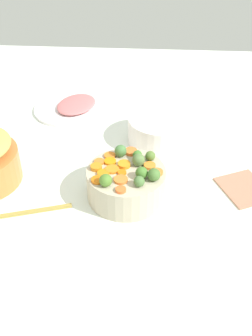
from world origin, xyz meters
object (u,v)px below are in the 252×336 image
casserole_dish (160,130)px  ham_plate (70,109)px  wooden_spoon (7,215)px  serving_bowl_carrots (126,184)px

casserole_dish → ham_plate: (-0.20, -0.36, -0.04)m
wooden_spoon → casserole_dish: size_ratio=1.16×
serving_bowl_carrots → casserole_dish: (-0.30, 0.10, 0.00)m
serving_bowl_carrots → wooden_spoon: (0.11, -0.33, -0.04)m
serving_bowl_carrots → wooden_spoon: size_ratio=0.88×
ham_plate → serving_bowl_carrots: bearing=27.2°
serving_bowl_carrots → ham_plate: 0.57m
wooden_spoon → ham_plate: (-0.61, 0.07, 0.00)m
serving_bowl_carrots → wooden_spoon: 0.35m
wooden_spoon → ham_plate: bearing=173.5°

